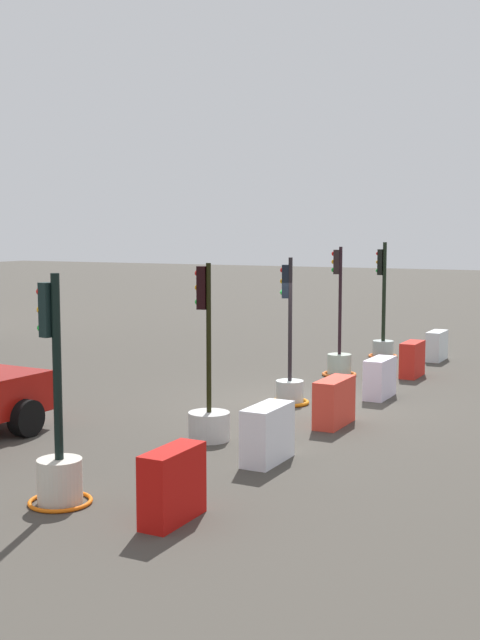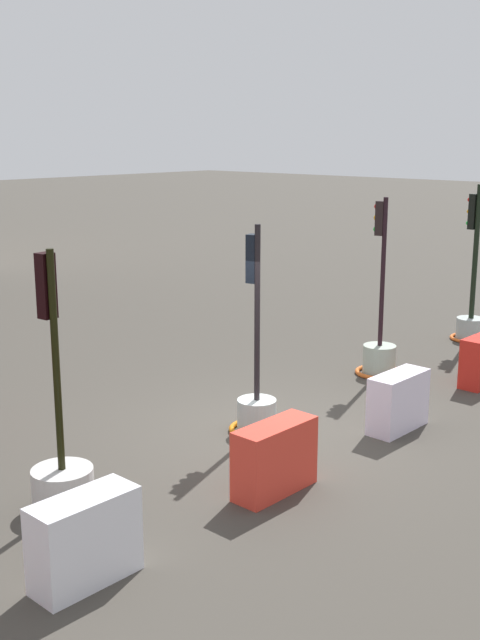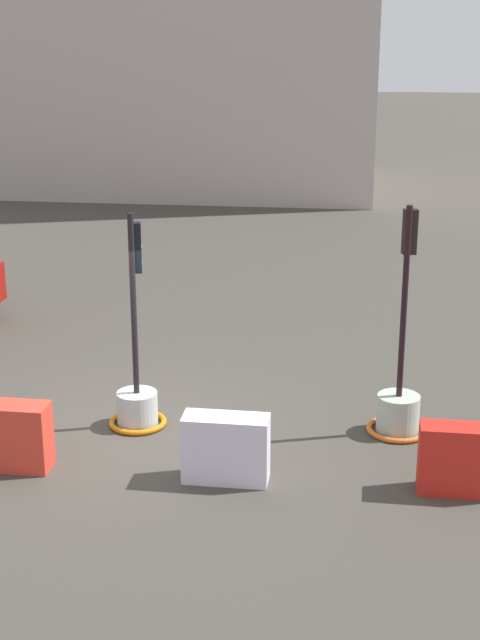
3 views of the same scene
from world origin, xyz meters
The scene contains 6 objects.
ground_plane centered at (0.00, 0.00, 0.00)m, with size 120.00×120.00×0.00m, color #423D37.
traffic_light_2 centered at (-0.09, 0.16, 0.49)m, with size 0.81×0.81×3.01m.
traffic_light_3 centered at (3.51, 0.37, 0.50)m, with size 0.85×0.85×3.16m.
construction_barrier_2 centered at (-1.44, -1.31, 0.43)m, with size 1.14×0.43×0.86m.
construction_barrier_3 centered at (1.36, -1.31, 0.42)m, with size 1.06×0.43×0.85m.
construction_barrier_4 centered at (4.17, -1.27, 0.43)m, with size 0.98×0.40×0.86m.
Camera 3 is at (2.83, -11.62, 5.48)m, focal length 52.71 mm.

